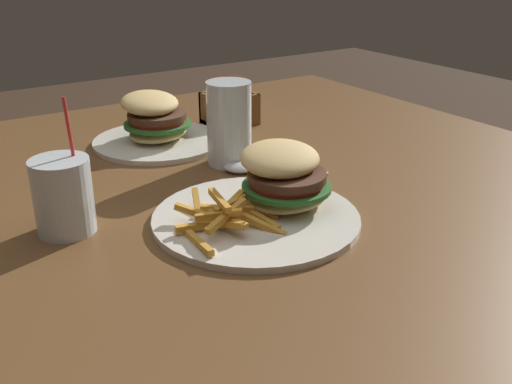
# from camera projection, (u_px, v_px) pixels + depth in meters

# --- Properties ---
(dining_table) EXTENTS (1.39, 1.19, 0.70)m
(dining_table) POSITION_uv_depth(u_px,v_px,m) (212.00, 234.00, 1.05)
(dining_table) COLOR brown
(dining_table) RESTS_ON ground_plane
(meal_plate_near) EXTENTS (0.31, 0.31, 0.11)m
(meal_plate_near) POSITION_uv_depth(u_px,v_px,m) (270.00, 195.00, 0.89)
(meal_plate_near) COLOR silver
(meal_plate_near) RESTS_ON dining_table
(beer_glass) EXTENTS (0.08, 0.08, 0.15)m
(beer_glass) POSITION_uv_depth(u_px,v_px,m) (229.00, 125.00, 1.08)
(beer_glass) COLOR silver
(beer_glass) RESTS_ON dining_table
(juice_glass) EXTENTS (0.08, 0.08, 0.19)m
(juice_glass) POSITION_uv_depth(u_px,v_px,m) (64.00, 199.00, 0.84)
(juice_glass) COLOR silver
(juice_glass) RESTS_ON dining_table
(spoon) EXTENTS (0.16, 0.14, 0.02)m
(spoon) POSITION_uv_depth(u_px,v_px,m) (244.00, 167.00, 1.07)
(spoon) COLOR silver
(spoon) RESTS_ON dining_table
(meal_plate_far) EXTENTS (0.26, 0.26, 0.11)m
(meal_plate_far) POSITION_uv_depth(u_px,v_px,m) (156.00, 126.00, 1.20)
(meal_plate_far) COLOR silver
(meal_plate_far) RESTS_ON dining_table
(condiment_caddy) EXTENTS (0.11, 0.09, 0.11)m
(condiment_caddy) POSITION_uv_depth(u_px,v_px,m) (230.00, 106.00, 1.33)
(condiment_caddy) COLOR brown
(condiment_caddy) RESTS_ON dining_table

